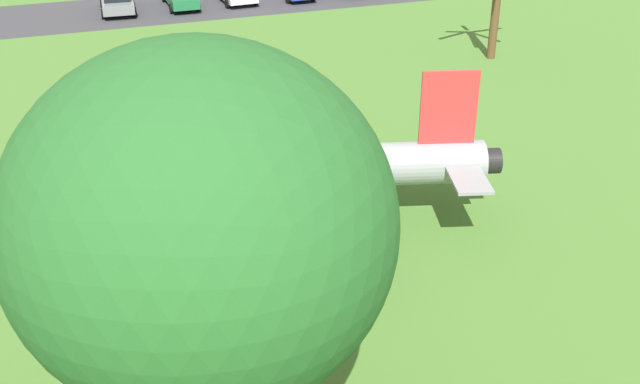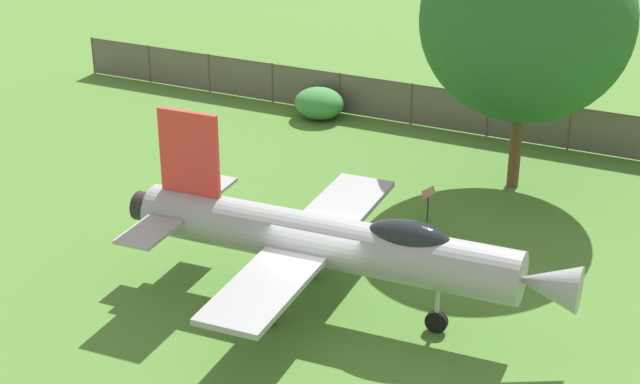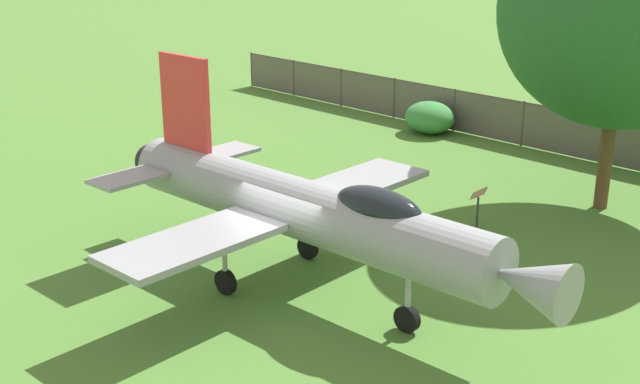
% 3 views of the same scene
% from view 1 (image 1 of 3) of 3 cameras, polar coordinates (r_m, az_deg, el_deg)
% --- Properties ---
extents(ground_plane, '(200.00, 200.00, 0.00)m').
position_cam_1_polar(ground_plane, '(25.55, 0.05, -2.13)').
color(ground_plane, '#47722D').
extents(display_jet, '(9.56, 12.57, 5.12)m').
position_cam_1_polar(display_jet, '(24.56, -0.73, 2.03)').
color(display_jet, gray).
rests_on(display_jet, ground_plane).
extents(shade_tree, '(6.91, 7.07, 9.27)m').
position_cam_1_polar(shade_tree, '(13.75, -8.86, -2.53)').
color(shade_tree, brown).
rests_on(shade_tree, ground_plane).
extents(info_plaque, '(0.72, 0.64, 1.14)m').
position_cam_1_polar(info_plaque, '(19.80, -1.49, -9.18)').
color(info_plaque, '#333333').
rests_on(info_plaque, ground_plane).
extents(parked_car_gray, '(4.96, 3.29, 1.55)m').
position_cam_1_polar(parked_car_gray, '(51.94, -14.88, 13.66)').
color(parked_car_gray, slate).
rests_on(parked_car_gray, ground_plane).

